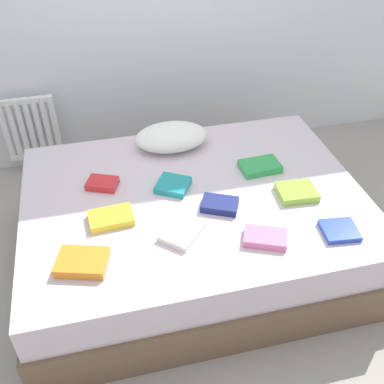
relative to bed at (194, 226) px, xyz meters
The scene contains 14 objects.
ground_plane 0.25m from the bed, ahead, with size 8.00×8.00×0.00m, color #9E998E.
bed is the anchor object (origin of this frame).
radiator 1.56m from the bed, 129.23° to the left, with size 0.41×0.04×0.51m.
pillow 0.63m from the bed, 92.36° to the left, with size 0.48×0.33×0.15m, color white.
textbook_teal 0.31m from the bed, 139.29° to the left, with size 0.18×0.18×0.04m, color teal.
textbook_lime 0.65m from the bed, 14.05° to the right, with size 0.22×0.18×0.04m, color #8CC638.
textbook_red 0.61m from the bed, 158.15° to the left, with size 0.17×0.13×0.04m, color red.
textbook_navy 0.33m from the bed, 52.92° to the right, with size 0.20×0.14×0.04m, color navy.
textbook_white 0.43m from the bed, 114.42° to the right, with size 0.23×0.17×0.03m, color white.
textbook_blue 0.87m from the bed, 36.34° to the right, with size 0.18×0.17×0.03m, color #2847B7.
textbook_green 0.55m from the bed, 17.78° to the left, with size 0.24×0.16×0.05m, color green.
textbook_orange 0.82m from the bed, 148.19° to the right, with size 0.24×0.18×0.05m, color orange.
textbook_yellow 0.57m from the bed, 166.85° to the right, with size 0.24×0.16×0.04m, color yellow.
textbook_pink 0.59m from the bed, 59.74° to the right, with size 0.22×0.14×0.04m, color pink.
Camera 1 is at (-0.49, -1.99, 2.16)m, focal length 42.44 mm.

